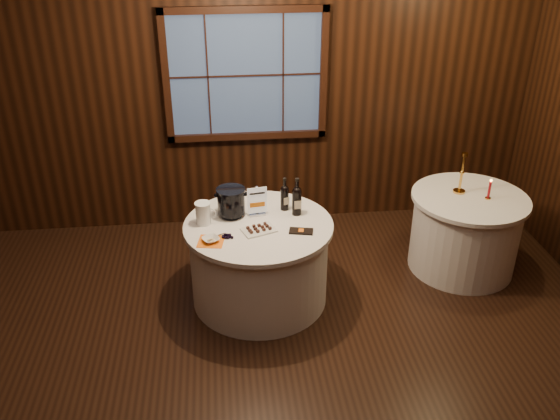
{
  "coord_description": "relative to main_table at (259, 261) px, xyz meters",
  "views": [
    {
      "loc": [
        -0.29,
        -3.38,
        3.25
      ],
      "look_at": [
        0.17,
        0.9,
        0.95
      ],
      "focal_mm": 38.0,
      "sensor_mm": 36.0,
      "label": 1
    }
  ],
  "objects": [
    {
      "name": "ice_bucket",
      "position": [
        -0.22,
        0.17,
        0.52
      ],
      "size": [
        0.25,
        0.25,
        0.26
      ],
      "color": "black",
      "rests_on": "main_table"
    },
    {
      "name": "red_candle",
      "position": [
        2.14,
        0.23,
        0.46
      ],
      "size": [
        0.05,
        0.05,
        0.2
      ],
      "color": "gold",
      "rests_on": "side_table"
    },
    {
      "name": "port_bottle_right",
      "position": [
        0.35,
        0.14,
        0.53
      ],
      "size": [
        0.08,
        0.09,
        0.34
      ],
      "rotation": [
        0.0,
        0.0,
        0.1
      ],
      "color": "black",
      "rests_on": "main_table"
    },
    {
      "name": "chocolate_plate",
      "position": [
        -0.01,
        -0.12,
        0.4
      ],
      "size": [
        0.32,
        0.26,
        0.04
      ],
      "rotation": [
        0.0,
        0.0,
        0.35
      ],
      "color": "silver",
      "rests_on": "main_table"
    },
    {
      "name": "orange_napkin",
      "position": [
        -0.4,
        -0.25,
        0.38
      ],
      "size": [
        0.24,
        0.24,
        0.0
      ],
      "primitive_type": "cube",
      "rotation": [
        0.0,
        0.0,
        -0.17
      ],
      "color": "orange",
      "rests_on": "main_table"
    },
    {
      "name": "sign_stand",
      "position": [
        0.0,
        0.16,
        0.48
      ],
      "size": [
        0.17,
        0.1,
        0.28
      ],
      "rotation": [
        0.0,
        0.0,
        0.14
      ],
      "color": "#AFAFB6",
      "rests_on": "main_table"
    },
    {
      "name": "cracker_bowl",
      "position": [
        -0.4,
        -0.25,
        0.4
      ],
      "size": [
        0.18,
        0.18,
        0.03
      ],
      "primitive_type": "imported",
      "rotation": [
        0.0,
        0.0,
        0.42
      ],
      "color": "silver",
      "rests_on": "orange_napkin"
    },
    {
      "name": "port_bottle_left",
      "position": [
        0.25,
        0.24,
        0.51
      ],
      "size": [
        0.07,
        0.08,
        0.31
      ],
      "rotation": [
        0.0,
        0.0,
        0.38
      ],
      "color": "black",
      "rests_on": "main_table"
    },
    {
      "name": "glass_pitcher",
      "position": [
        -0.46,
        0.06,
        0.48
      ],
      "size": [
        0.18,
        0.14,
        0.2
      ],
      "rotation": [
        0.0,
        0.0,
        -0.21
      ],
      "color": "white",
      "rests_on": "main_table"
    },
    {
      "name": "chocolate_box",
      "position": [
        0.34,
        -0.18,
        0.39
      ],
      "size": [
        0.21,
        0.14,
        0.02
      ],
      "primitive_type": "cube",
      "rotation": [
        0.0,
        0.0,
        -0.22
      ],
      "color": "black",
      "rests_on": "main_table"
    },
    {
      "name": "back_wall",
      "position": [
        0.0,
        1.48,
        1.16
      ],
      "size": [
        6.0,
        0.1,
        3.0
      ],
      "color": "black",
      "rests_on": "ground"
    },
    {
      "name": "brass_candlestick",
      "position": [
        1.92,
        0.4,
        0.53
      ],
      "size": [
        0.11,
        0.11,
        0.4
      ],
      "color": "gold",
      "rests_on": "side_table"
    },
    {
      "name": "side_table",
      "position": [
        2.0,
        0.3,
        0.0
      ],
      "size": [
        1.08,
        1.08,
        0.77
      ],
      "color": "white",
      "rests_on": "ground"
    },
    {
      "name": "ground",
      "position": [
        0.0,
        -1.0,
        -0.39
      ],
      "size": [
        6.0,
        6.0,
        0.0
      ],
      "primitive_type": "plane",
      "color": "black",
      "rests_on": "ground"
    },
    {
      "name": "main_table",
      "position": [
        0.0,
        0.0,
        0.0
      ],
      "size": [
        1.28,
        1.28,
        0.77
      ],
      "color": "white",
      "rests_on": "ground"
    },
    {
      "name": "grape_bunch",
      "position": [
        -0.27,
        -0.2,
        0.4
      ],
      "size": [
        0.16,
        0.09,
        0.04
      ],
      "rotation": [
        0.0,
        0.0,
        -0.37
      ],
      "color": "black",
      "rests_on": "main_table"
    }
  ]
}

